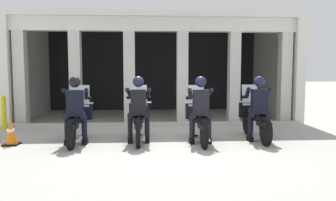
{
  "coord_description": "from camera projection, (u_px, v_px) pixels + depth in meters",
  "views": [
    {
      "loc": [
        -0.54,
        -8.27,
        1.71
      ],
      "look_at": [
        0.0,
        0.08,
        0.97
      ],
      "focal_mm": 36.01,
      "sensor_mm": 36.0,
      "label": 1
    }
  ],
  "objects": [
    {
      "name": "police_officer_center_left",
      "position": [
        138.0,
        104.0,
        7.95
      ],
      "size": [
        0.63,
        0.61,
        1.58
      ],
      "rotation": [
        0.0,
        0.0,
        0.05
      ],
      "color": "black",
      "rests_on": "ground"
    },
    {
      "name": "motorcycle_far_right",
      "position": [
        255.0,
        119.0,
        8.47
      ],
      "size": [
        0.62,
        2.04,
        1.35
      ],
      "rotation": [
        0.0,
        0.0,
        -0.11
      ],
      "color": "black",
      "rests_on": "ground"
    },
    {
      "name": "station_building",
      "position": [
        154.0,
        58.0,
        13.01
      ],
      "size": [
        9.53,
        4.7,
        3.54
      ],
      "color": "black",
      "rests_on": "ground"
    },
    {
      "name": "ground_plane",
      "position": [
        162.0,
        121.0,
        11.39
      ],
      "size": [
        80.0,
        80.0,
        0.0
      ],
      "primitive_type": "plane",
      "color": "#A8A59E"
    },
    {
      "name": "kerb_strip",
      "position": [
        157.0,
        124.0,
        10.39
      ],
      "size": [
        9.03,
        0.24,
        0.12
      ],
      "primitive_type": "cube",
      "color": "#B7B5AD",
      "rests_on": "ground"
    },
    {
      "name": "traffic_cone_flank",
      "position": [
        11.0,
        133.0,
        7.75
      ],
      "size": [
        0.34,
        0.34,
        0.59
      ],
      "color": "black",
      "rests_on": "ground"
    },
    {
      "name": "police_officer_far_right",
      "position": [
        259.0,
        103.0,
        8.15
      ],
      "size": [
        0.63,
        0.61,
        1.58
      ],
      "rotation": [
        0.0,
        0.0,
        -0.11
      ],
      "color": "black",
      "rests_on": "ground"
    },
    {
      "name": "motorcycle_center_right",
      "position": [
        199.0,
        121.0,
        8.2
      ],
      "size": [
        0.62,
        2.04,
        1.35
      ],
      "rotation": [
        0.0,
        0.0,
        0.04
      ],
      "color": "black",
      "rests_on": "ground"
    },
    {
      "name": "bollard_kerbside",
      "position": [
        4.0,
        112.0,
        9.79
      ],
      "size": [
        0.14,
        0.14,
        1.01
      ],
      "color": "yellow",
      "rests_on": "ground"
    },
    {
      "name": "motorcycle_far_left",
      "position": [
        78.0,
        121.0,
        8.09
      ],
      "size": [
        0.62,
        2.04,
        1.35
      ],
      "rotation": [
        0.0,
        0.0,
        -0.11
      ],
      "color": "black",
      "rests_on": "ground"
    },
    {
      "name": "police_officer_center_right",
      "position": [
        201.0,
        104.0,
        7.88
      ],
      "size": [
        0.63,
        0.61,
        1.58
      ],
      "rotation": [
        0.0,
        0.0,
        0.04
      ],
      "color": "black",
      "rests_on": "ground"
    },
    {
      "name": "police_officer_far_left",
      "position": [
        75.0,
        104.0,
        7.77
      ],
      "size": [
        0.63,
        0.61,
        1.58
      ],
      "rotation": [
        0.0,
        0.0,
        -0.11
      ],
      "color": "black",
      "rests_on": "ground"
    },
    {
      "name": "motorcycle_center_left",
      "position": [
        139.0,
        120.0,
        8.27
      ],
      "size": [
        0.62,
        2.04,
        1.35
      ],
      "rotation": [
        0.0,
        0.0,
        0.05
      ],
      "color": "black",
      "rests_on": "ground"
    }
  ]
}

